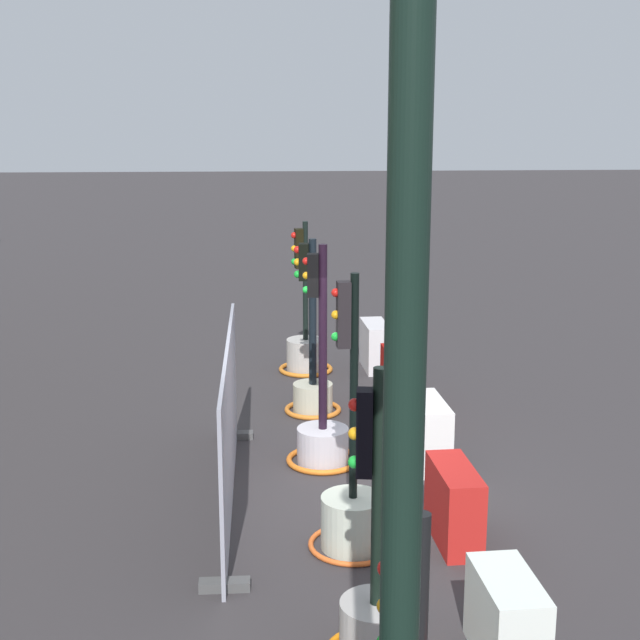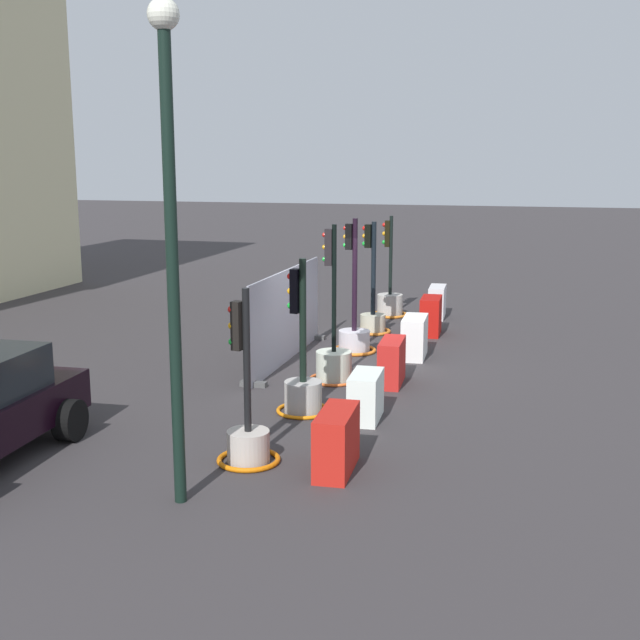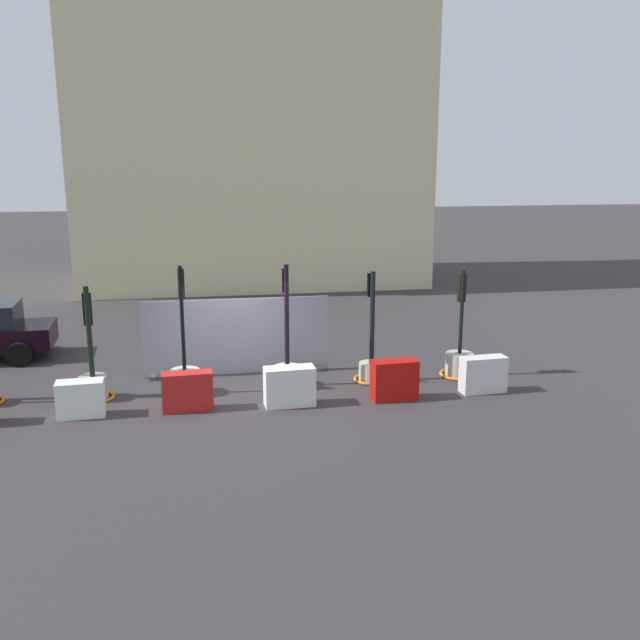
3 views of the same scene
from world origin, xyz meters
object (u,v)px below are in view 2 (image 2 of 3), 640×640
construction_barrier_2 (392,362)px  construction_barrier_3 (414,337)px  traffic_light_0 (248,435)px  traffic_light_5 (390,301)px  construction_barrier_4 (431,316)px  construction_barrier_5 (437,302)px  street_lamp_post (170,208)px  traffic_light_4 (372,313)px  traffic_light_3 (354,333)px  traffic_light_1 (303,386)px  construction_barrier_0 (337,441)px  construction_barrier_1 (366,396)px  traffic_light_2 (334,359)px

construction_barrier_2 → construction_barrier_3: construction_barrier_3 is taller
traffic_light_0 → traffic_light_5: size_ratio=0.91×
construction_barrier_4 → construction_barrier_5: 2.17m
construction_barrier_3 → construction_barrier_2: bearing=177.7°
construction_barrier_3 → street_lamp_post: bearing=168.6°
traffic_light_4 → construction_barrier_5: size_ratio=2.52×
construction_barrier_4 → construction_barrier_5: (2.17, 0.12, -0.03)m
traffic_light_3 → construction_barrier_3: size_ratio=2.60×
traffic_light_1 → construction_barrier_5: traffic_light_1 is taller
construction_barrier_0 → street_lamp_post: size_ratio=0.20×
construction_barrier_1 → construction_barrier_5: bearing=-0.1°
traffic_light_3 → construction_barrier_5: bearing=-15.9°
traffic_light_1 → construction_barrier_3: (4.30, -1.21, -0.02)m
traffic_light_1 → construction_barrier_1: bearing=-95.4°
traffic_light_3 → traffic_light_5: size_ratio=1.09×
construction_barrier_0 → construction_barrier_5: (11.20, 0.07, -0.00)m
traffic_light_0 → construction_barrier_1: bearing=-27.5°
construction_barrier_0 → construction_barrier_1: construction_barrier_0 is taller
construction_barrier_1 → construction_barrier_3: (4.40, -0.11, 0.05)m
construction_barrier_1 → construction_barrier_4: (6.77, -0.14, 0.07)m
traffic_light_3 → construction_barrier_3: 1.36m
construction_barrier_0 → construction_barrier_5: construction_barrier_0 is taller
construction_barrier_1 → construction_barrier_4: bearing=-1.2°
traffic_light_3 → construction_barrier_2: size_ratio=2.67×
traffic_light_5 → traffic_light_2: bearing=-178.6°
traffic_light_1 → construction_barrier_4: traffic_light_1 is taller
construction_barrier_4 → street_lamp_post: size_ratio=0.18×
traffic_light_0 → traffic_light_4: size_ratio=0.91×
traffic_light_1 → traffic_light_3: bearing=1.9°
traffic_light_0 → traffic_light_4: 8.87m
traffic_light_3 → traffic_light_2: bearing=-176.3°
traffic_light_0 → construction_barrier_1: (2.27, -1.18, -0.01)m
construction_barrier_3 → construction_barrier_4: size_ratio=1.08×
traffic_light_2 → construction_barrier_1: bearing=-153.1°
traffic_light_1 → traffic_light_0: bearing=177.9°
traffic_light_4 → street_lamp_post: bearing=178.5°
traffic_light_2 → construction_barrier_2: bearing=-86.6°
construction_barrier_3 → construction_barrier_4: bearing=-0.7°
traffic_light_5 → construction_barrier_5: bearing=-85.9°
traffic_light_0 → construction_barrier_5: bearing=-6.1°
traffic_light_0 → construction_barrier_4: traffic_light_0 is taller
construction_barrier_5 → traffic_light_0: bearing=173.9°
construction_barrier_2 → street_lamp_post: (-5.93, 1.55, 3.17)m
construction_barrier_5 → construction_barrier_0: bearing=-179.6°
traffic_light_3 → traffic_light_5: bearing=0.1°
traffic_light_0 → construction_barrier_0: bearing=-89.3°
construction_barrier_3 → traffic_light_4: bearing=31.9°
traffic_light_1 → construction_barrier_1: (-0.10, -1.10, -0.07)m
traffic_light_2 → construction_barrier_5: 6.89m
traffic_light_3 → construction_barrier_3: traffic_light_3 is taller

